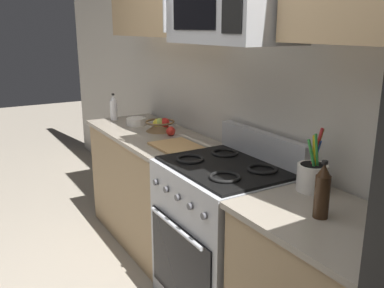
{
  "coord_description": "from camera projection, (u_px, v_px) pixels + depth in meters",
  "views": [
    {
      "loc": [
        1.88,
        -0.65,
        1.69
      ],
      "look_at": [
        -0.17,
        0.56,
        1.03
      ],
      "focal_mm": 39.21,
      "sensor_mm": 36.0,
      "label": 1
    }
  ],
  "objects": [
    {
      "name": "counter_left",
      "position": [
        150.0,
        185.0,
        3.4
      ],
      "size": [
        1.28,
        0.6,
        0.91
      ],
      "color": "tan",
      "rests_on": "ground"
    },
    {
      "name": "cutting_board",
      "position": [
        176.0,
        146.0,
        2.84
      ],
      "size": [
        0.34,
        0.28,
        0.02
      ],
      "primitive_type": "cube",
      "rotation": [
        0.0,
        0.0,
        0.01
      ],
      "color": "tan",
      "rests_on": "counter_left"
    },
    {
      "name": "wall_back",
      "position": [
        277.0,
        96.0,
        2.5
      ],
      "size": [
        8.0,
        0.1,
        2.6
      ],
      "primitive_type": "cube",
      "color": "beige",
      "rests_on": "ground"
    },
    {
      "name": "utensil_crock",
      "position": [
        312.0,
        176.0,
        2.07
      ],
      "size": [
        0.15,
        0.15,
        0.32
      ],
      "color": "white",
      "rests_on": "counter_right"
    },
    {
      "name": "fruit_basket",
      "position": [
        160.0,
        125.0,
        3.27
      ],
      "size": [
        0.23,
        0.23,
        0.1
      ],
      "color": "brown",
      "rests_on": "counter_left"
    },
    {
      "name": "bottle_soy",
      "position": [
        322.0,
        192.0,
        1.76
      ],
      "size": [
        0.07,
        0.07,
        0.25
      ],
      "color": "#382314",
      "rests_on": "counter_right"
    },
    {
      "name": "microwave",
      "position": [
        233.0,
        7.0,
        2.2
      ],
      "size": [
        0.76,
        0.44,
        0.38
      ],
      "color": "#B2B5BA"
    },
    {
      "name": "apple_loose",
      "position": [
        171.0,
        131.0,
        3.14
      ],
      "size": [
        0.07,
        0.07,
        0.07
      ],
      "primitive_type": "sphere",
      "color": "red",
      "rests_on": "counter_left"
    },
    {
      "name": "range_oven",
      "position": [
        223.0,
        236.0,
        2.54
      ],
      "size": [
        0.76,
        0.65,
        1.09
      ],
      "color": "#B2B5BA",
      "rests_on": "ground"
    },
    {
      "name": "bottle_vinegar",
      "position": [
        114.0,
        108.0,
        3.66
      ],
      "size": [
        0.06,
        0.06,
        0.23
      ],
      "color": "silver",
      "rests_on": "counter_left"
    },
    {
      "name": "prep_bowl",
      "position": [
        136.0,
        121.0,
        3.48
      ],
      "size": [
        0.16,
        0.16,
        0.06
      ],
      "color": "white",
      "rests_on": "counter_left"
    }
  ]
}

